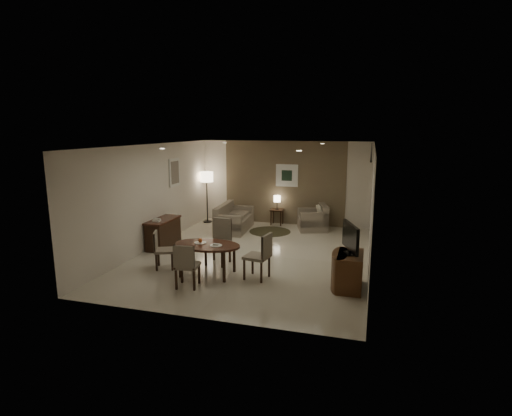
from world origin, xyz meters
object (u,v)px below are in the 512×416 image
(dining_table, at_px, (208,259))
(chair_left, at_px, (165,250))
(chair_far, at_px, (218,242))
(sofa, at_px, (234,217))
(chair_right, at_px, (257,256))
(armchair, at_px, (313,217))
(tv_cabinet, at_px, (350,271))
(side_table, at_px, (277,217))
(floor_lamp, at_px, (207,197))
(console_desk, at_px, (163,233))
(chair_near, at_px, (187,265))

(dining_table, bearing_deg, chair_left, 174.21)
(chair_far, height_order, sofa, chair_far)
(chair_right, distance_m, armchair, 4.43)
(tv_cabinet, relative_size, side_table, 1.76)
(chair_far, xyz_separation_m, side_table, (0.44, 4.12, -0.26))
(sofa, relative_size, floor_lamp, 1.00)
(sofa, bearing_deg, side_table, -50.40)
(console_desk, height_order, chair_far, chair_far)
(chair_near, xyz_separation_m, chair_left, (-0.95, 0.84, -0.02))
(chair_left, height_order, armchair, chair_left)
(chair_left, relative_size, chair_right, 0.87)
(chair_left, xyz_separation_m, armchair, (2.68, 4.37, -0.03))
(chair_far, xyz_separation_m, floor_lamp, (-1.88, 3.84, 0.33))
(chair_near, xyz_separation_m, chair_right, (1.19, 0.81, 0.04))
(console_desk, relative_size, chair_far, 1.16)
(floor_lamp, bearing_deg, chair_left, -79.19)
(chair_far, height_order, floor_lamp, floor_lamp)
(sofa, bearing_deg, dining_table, -172.96)
(dining_table, bearing_deg, armchair, 70.20)
(chair_near, relative_size, chair_left, 1.05)
(floor_lamp, bearing_deg, chair_far, -63.93)
(tv_cabinet, bearing_deg, side_table, 118.37)
(tv_cabinet, distance_m, side_table, 5.40)
(armchair, bearing_deg, dining_table, -36.18)
(side_table, xyz_separation_m, floor_lamp, (-2.32, -0.28, 0.59))
(tv_cabinet, height_order, dining_table, tv_cabinet)
(console_desk, height_order, floor_lamp, floor_lamp)
(dining_table, height_order, chair_right, chair_right)
(chair_right, bearing_deg, side_table, -162.03)
(chair_near, height_order, chair_far, chair_far)
(chair_near, bearing_deg, chair_far, -101.72)
(chair_left, bearing_deg, tv_cabinet, -112.39)
(sofa, height_order, side_table, sofa)
(dining_table, distance_m, side_table, 4.85)
(chair_far, bearing_deg, chair_right, -24.47)
(chair_far, bearing_deg, dining_table, -81.81)
(tv_cabinet, bearing_deg, chair_far, 168.20)
(dining_table, bearing_deg, chair_far, 93.32)
(dining_table, xyz_separation_m, chair_right, (1.07, 0.08, 0.15))
(side_table, bearing_deg, chair_far, -96.14)
(chair_near, relative_size, floor_lamp, 0.53)
(console_desk, height_order, dining_table, console_desk)
(console_desk, distance_m, side_table, 4.00)
(dining_table, bearing_deg, console_desk, 140.62)
(tv_cabinet, bearing_deg, chair_near, -165.34)
(dining_table, xyz_separation_m, sofa, (-0.71, 3.79, 0.06))
(console_desk, xyz_separation_m, floor_lamp, (0.00, 2.97, 0.47))
(console_desk, xyz_separation_m, chair_left, (0.85, -1.47, 0.05))
(sofa, relative_size, armchair, 1.91)
(sofa, bearing_deg, chair_right, -157.88)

